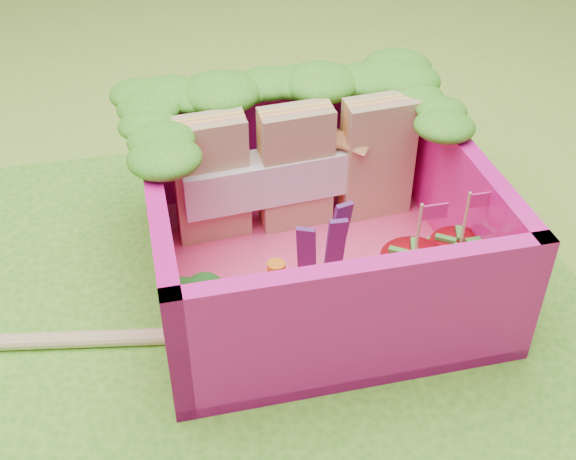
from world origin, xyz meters
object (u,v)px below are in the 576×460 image
at_px(bento_box, 315,221).
at_px(strawberry_left, 411,282).
at_px(strawberry_right, 457,267).
at_px(sandwich_stack, 297,168).
at_px(chopsticks, 9,342).
at_px(broccoli, 208,303).

xyz_separation_m(bento_box, strawberry_left, (0.29, -0.34, -0.09)).
xyz_separation_m(bento_box, strawberry_right, (0.50, -0.29, -0.10)).
distance_m(bento_box, sandwich_stack, 0.33).
relative_size(sandwich_stack, strawberry_left, 2.14).
height_order(strawberry_left, chopsticks, strawberry_left).
bearing_deg(sandwich_stack, strawberry_left, -67.00).
height_order(sandwich_stack, strawberry_right, sandwich_stack).
relative_size(sandwich_stack, strawberry_right, 2.22).
distance_m(sandwich_stack, broccoli, 0.84).
height_order(strawberry_left, strawberry_right, strawberry_left).
distance_m(broccoli, strawberry_right, 0.99).
height_order(sandwich_stack, broccoli, sandwich_stack).
relative_size(bento_box, strawberry_right, 2.71).
relative_size(strawberry_right, chopsticks, 0.24).
relative_size(bento_box, broccoli, 3.78).
relative_size(sandwich_stack, chopsticks, 0.54).
bearing_deg(broccoli, strawberry_left, 0.23).
distance_m(bento_box, broccoli, 0.60).
bearing_deg(chopsticks, strawberry_right, -4.61).
height_order(broccoli, chopsticks, broccoli).
bearing_deg(strawberry_left, broccoli, -179.77).
relative_size(strawberry_left, chopsticks, 0.25).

